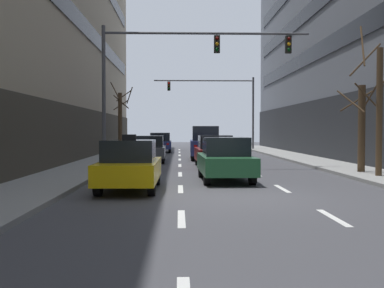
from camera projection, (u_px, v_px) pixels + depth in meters
ground_plane at (240, 198)px, 13.05m from camera, size 120.00×120.00×0.00m
sidewalk_left at (13, 196)px, 12.87m from camera, size 2.69×80.00×0.14m
lane_stripe_l1_s3 at (181, 218)px, 10.00m from camera, size 0.16×2.00×0.01m
lane_stripe_l1_s4 at (181, 189)px, 15.00m from camera, size 0.16×2.00×0.01m
lane_stripe_l1_s5 at (180, 174)px, 19.99m from camera, size 0.16×2.00×0.01m
lane_stripe_l1_s6 at (180, 165)px, 24.99m from camera, size 0.16×2.00×0.01m
lane_stripe_l1_s7 at (180, 159)px, 29.98m from camera, size 0.16×2.00×0.01m
lane_stripe_l1_s8 at (180, 155)px, 34.98m from camera, size 0.16×2.00×0.01m
lane_stripe_l1_s9 at (179, 152)px, 39.98m from camera, size 0.16×2.00×0.01m
lane_stripe_l1_s10 at (179, 150)px, 44.97m from camera, size 0.16×2.00×0.01m
lane_stripe_l2_s3 at (333, 217)px, 10.09m from camera, size 0.16×2.00×0.01m
lane_stripe_l2_s4 at (282, 189)px, 15.09m from camera, size 0.16×2.00×0.01m
lane_stripe_l2_s5 at (256, 174)px, 20.09m from camera, size 0.16×2.00×0.01m
lane_stripe_l2_s6 at (241, 165)px, 25.08m from camera, size 0.16×2.00×0.01m
lane_stripe_l2_s7 at (231, 159)px, 30.08m from camera, size 0.16×2.00×0.01m
lane_stripe_l2_s8 at (223, 155)px, 35.07m from camera, size 0.16×2.00×0.01m
lane_stripe_l2_s9 at (218, 152)px, 40.07m from camera, size 0.16×2.00×0.01m
lane_stripe_l2_s10 at (213, 150)px, 45.07m from camera, size 0.16×2.00×0.01m
car_driving_0 at (225, 159)px, 17.35m from camera, size 1.92×4.39×1.63m
car_driving_1 at (214, 151)px, 23.76m from camera, size 1.91×4.39×1.63m
car_driving_2 at (160, 143)px, 39.75m from camera, size 1.93×4.48×1.67m
taxi_driving_3 at (130, 166)px, 14.63m from camera, size 1.81×4.25×1.76m
car_driving_4 at (205, 143)px, 29.92m from camera, size 1.92×4.45×2.14m
car_driving_5 at (150, 149)px, 27.49m from camera, size 1.80×4.19×1.56m
traffic_signal_0 at (175, 64)px, 22.63m from camera, size 10.06×0.35×6.80m
traffic_signal_1 at (223, 98)px, 43.95m from camera, size 9.44×0.35×6.73m
street_tree_0 at (362, 125)px, 19.64m from camera, size 1.89×1.72×3.89m
street_tree_2 at (120, 121)px, 34.25m from camera, size 1.69×1.68×5.26m
street_tree_3 at (379, 106)px, 17.94m from camera, size 1.90×1.62×5.89m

